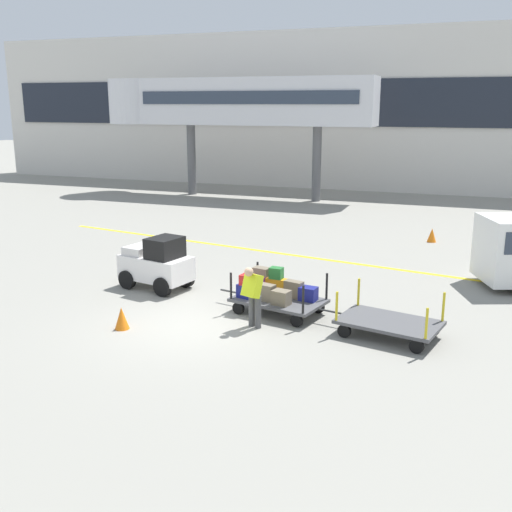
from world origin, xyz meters
The scene contains 10 objects.
ground_plane centered at (0.00, 0.00, 0.00)m, with size 120.00×120.00×0.00m, color gray.
apron_lead_line centered at (-0.38, 7.72, 0.00)m, with size 19.87×0.20×0.01m, color yellow.
terminal_building centered at (0.00, 25.98, 4.87)m, with size 54.35×2.51×9.73m.
jet_bridge centered at (-7.58, 19.99, 5.36)m, with size 16.07×3.00×6.73m.
baggage_tug centered at (-2.30, 2.39, 0.75)m, with size 2.29×1.61×1.58m.
baggage_cart_lead centered at (1.64, 1.57, 0.54)m, with size 3.09×1.86×1.13m.
baggage_cart_middle centered at (4.70, 0.86, 0.35)m, with size 3.09×1.86×1.10m.
baggage_handler centered at (1.50, 0.31, 0.87)m, with size 0.52×0.53×1.56m.
safety_cone_near centered at (4.87, 11.56, 0.28)m, with size 0.36×0.36×0.55m, color orange.
safety_cone_far centered at (-1.47, -0.86, 0.28)m, with size 0.36×0.36×0.55m, color orange.
Camera 1 is at (6.35, -12.68, 5.34)m, focal length 42.28 mm.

